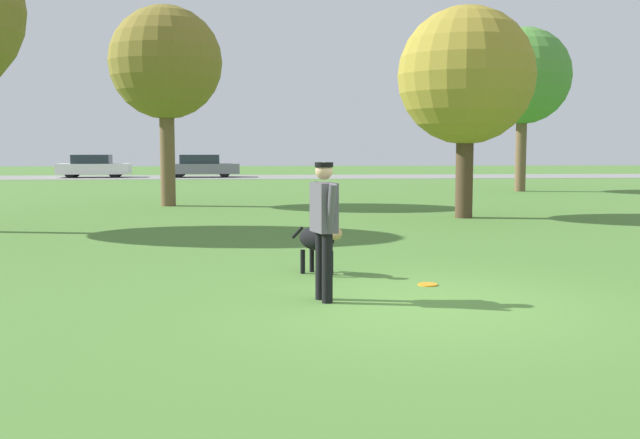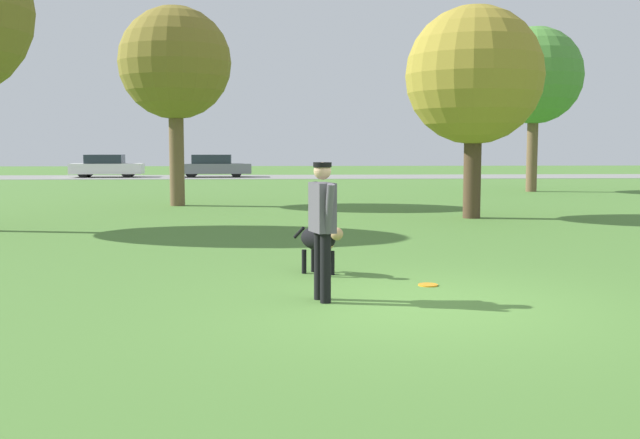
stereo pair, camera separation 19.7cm
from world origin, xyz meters
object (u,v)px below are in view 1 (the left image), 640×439
object	(u,v)px
tree_mid_center	(466,76)
person	(324,219)
tree_far_left	(166,64)
tree_far_right	(523,77)
dog	(319,240)
parked_car_grey	(202,166)
parked_car_white	(94,166)
frisbee	(428,285)

from	to	relation	value
tree_mid_center	person	bearing A→B (deg)	-113.50
tree_far_left	tree_far_right	bearing A→B (deg)	25.81
person	tree_far_right	size ratio (longest dim) A/B	0.25
person	dog	distance (m)	1.93
person	tree_mid_center	bearing A→B (deg)	139.51
tree_far_right	parked_car_grey	distance (m)	20.70
dog	tree_far_left	xyz separation A→B (m)	(-3.82, 12.78, 3.86)
tree_far_right	tree_mid_center	world-z (taller)	tree_far_right
tree_mid_center	parked_car_white	size ratio (longest dim) A/B	1.29
dog	parked_car_white	size ratio (longest dim) A/B	0.19
tree_far_left	parked_car_grey	xyz separation A→B (m)	(-0.76, 21.01, -3.71)
tree_mid_center	parked_car_grey	xyz separation A→B (m)	(-8.95, 25.45, -2.98)
parked_car_white	tree_far_left	bearing A→B (deg)	-74.06
tree_mid_center	tree_far_left	bearing A→B (deg)	151.49
dog	parked_car_grey	world-z (taller)	parked_car_grey
frisbee	parked_car_white	size ratio (longest dim) A/B	0.06
tree_far_right	tree_far_left	size ratio (longest dim) A/B	1.08
frisbee	parked_car_grey	xyz separation A→B (m)	(-5.99, 34.73, 0.65)
dog	tree_far_left	bearing A→B (deg)	154.11
person	parked_car_grey	world-z (taller)	person
tree_far_left	parked_car_white	xyz separation A→B (m)	(-7.06, 21.18, -3.72)
frisbee	dog	bearing A→B (deg)	146.24
frisbee	tree_far_left	size ratio (longest dim) A/B	0.04
tree_far_right	parked_car_white	size ratio (longest dim) A/B	1.58
person	tree_far_right	bearing A→B (deg)	138.37
tree_far_right	parked_car_white	distance (m)	25.54
dog	parked_car_grey	size ratio (longest dim) A/B	0.18
tree_far_right	tree_far_left	xyz separation A→B (m)	(-13.46, -6.51, -0.29)
person	dog	size ratio (longest dim) A/B	2.11
person	frisbee	bearing A→B (deg)	105.09
person	frisbee	size ratio (longest dim) A/B	6.34
tree_far_left	tree_mid_center	xyz separation A→B (m)	(8.19, -4.45, -0.73)
parked_car_grey	person	bearing A→B (deg)	-84.89
person	tree_far_left	size ratio (longest dim) A/B	0.27
person	dog	xyz separation A→B (m)	(0.06, 1.87, -0.49)
person	frisbee	xyz separation A→B (m)	(1.48, 0.93, -0.99)
dog	tree_far_left	distance (m)	13.89
tree_far_right	frisbee	bearing A→B (deg)	-112.13
frisbee	tree_far_right	distance (m)	22.33
dog	parked_car_grey	distance (m)	34.09
frisbee	tree_far_left	world-z (taller)	tree_far_left
frisbee	parked_car_white	world-z (taller)	parked_car_white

